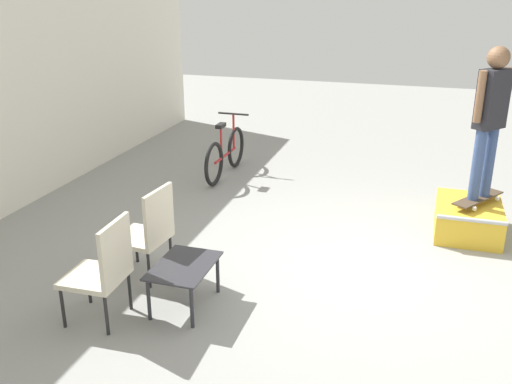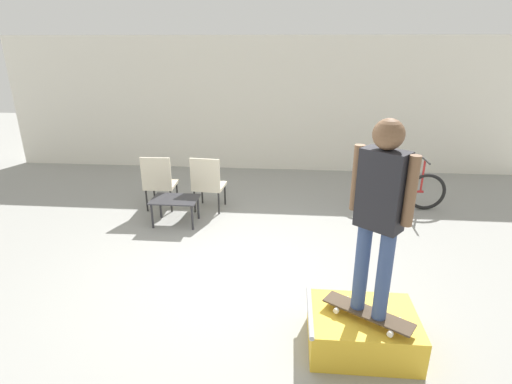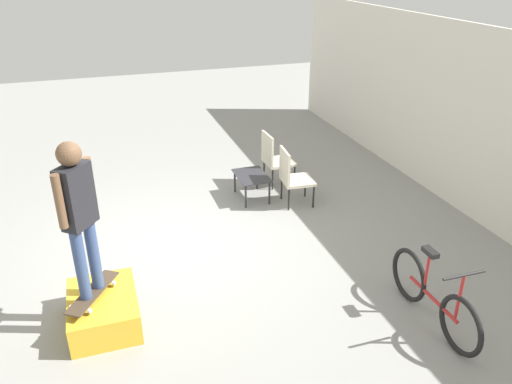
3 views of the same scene
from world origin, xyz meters
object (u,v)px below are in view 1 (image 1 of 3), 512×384
object	(u,v)px
skateboard_on_ramp	(478,198)
bicycle	(225,154)
skate_ramp_box	(468,218)
patio_chair_right	(149,229)
patio_chair_left	(104,267)
person_skater	(491,111)
coffee_table	(184,270)

from	to	relation	value
skateboard_on_ramp	bicycle	world-z (taller)	bicycle
skate_ramp_box	skateboard_on_ramp	world-z (taller)	skateboard_on_ramp
skate_ramp_box	patio_chair_right	distance (m)	3.94
patio_chair_left	bicycle	distance (m)	4.28
skateboard_on_ramp	person_skater	world-z (taller)	person_skater
skate_ramp_box	coffee_table	xyz separation A→B (m)	(-2.61, 2.68, 0.19)
person_skater	patio_chair_right	xyz separation A→B (m)	(-2.19, 3.35, -1.01)
skateboard_on_ramp	person_skater	distance (m)	1.09
coffee_table	patio_chair_left	world-z (taller)	patio_chair_left
skateboard_on_ramp	patio_chair_right	distance (m)	4.00
patio_chair_left	bicycle	world-z (taller)	patio_chair_left
skate_ramp_box	patio_chair_right	size ratio (longest dim) A/B	1.05
skate_ramp_box	patio_chair_right	world-z (taller)	patio_chair_right
skate_ramp_box	patio_chair_left	distance (m)	4.48
coffee_table	patio_chair_left	xyz separation A→B (m)	(-0.44, 0.58, 0.16)
skateboard_on_ramp	patio_chair_right	bearing A→B (deg)	156.48
patio_chair_right	bicycle	size ratio (longest dim) A/B	0.60
patio_chair_left	patio_chair_right	xyz separation A→B (m)	(0.88, 0.00, 0.00)
patio_chair_left	patio_chair_right	distance (m)	0.88
skate_ramp_box	person_skater	xyz separation A→B (m)	(0.01, -0.08, 1.36)
skate_ramp_box	bicycle	distance (m)	3.85
coffee_table	patio_chair_right	size ratio (longest dim) A/B	0.76
person_skater	skate_ramp_box	bearing A→B (deg)	139.10
person_skater	coffee_table	distance (m)	3.99
coffee_table	patio_chair_right	distance (m)	0.75
person_skater	skateboard_on_ramp	bearing A→B (deg)	84.23
skateboard_on_ramp	person_skater	xyz separation A→B (m)	(-0.00, -0.00, 1.09)
skateboard_on_ramp	patio_chair_left	xyz separation A→B (m)	(-3.07, 3.35, 0.08)
person_skater	coffee_table	bearing A→B (deg)	172.77
patio_chair_right	bicycle	bearing A→B (deg)	-168.41
person_skater	coffee_table	xyz separation A→B (m)	(-2.63, 2.76, -1.17)
patio_chair_left	bicycle	xyz separation A→B (m)	(4.26, 0.39, -0.18)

